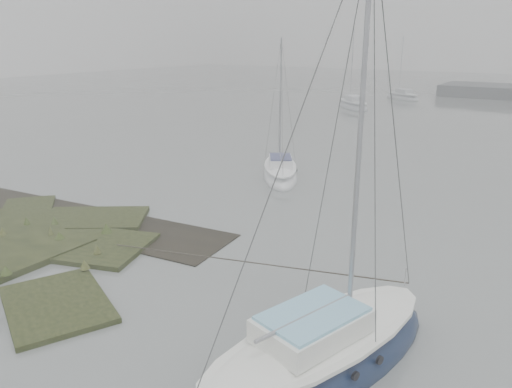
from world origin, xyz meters
name	(u,v)px	position (x,y,z in m)	size (l,w,h in m)	color
ground	(396,134)	(0.00, 30.00, 0.00)	(160.00, 160.00, 0.00)	slate
sailboat_main	(320,357)	(7.69, 0.99, 0.30)	(4.19, 7.32, 9.81)	#131F3A
sailboat_white	(280,173)	(-1.10, 14.26, 0.24)	(4.42, 5.47, 7.59)	white
sailboat_far_a	(353,106)	(-8.46, 41.84, 0.27)	(5.75, 5.71, 8.61)	#B0B4BB
sailboat_far_c	(402,97)	(-6.62, 52.70, 0.24)	(5.60, 4.69, 7.84)	#9FA3A8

